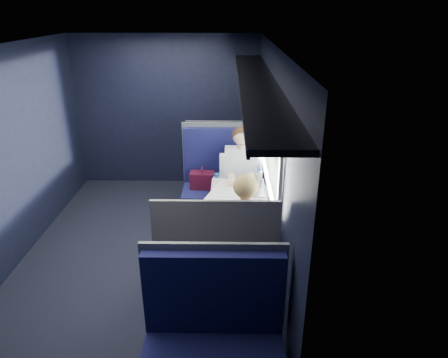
{
  "coord_description": "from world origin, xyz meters",
  "views": [
    {
      "loc": [
        0.95,
        -3.92,
        2.65
      ],
      "look_at": [
        0.9,
        0.0,
        0.95
      ],
      "focal_mm": 32.0,
      "sensor_mm": 36.0,
      "label": 1
    }
  ],
  "objects_px": {
    "seat_bay_near": "(220,189)",
    "laptop": "(264,187)",
    "table": "(236,203)",
    "seat_row_front": "(222,165)",
    "seat_row_back": "(214,349)",
    "woman": "(244,231)",
    "man": "(241,174)",
    "cup": "(259,177)",
    "bottle_small": "(260,177)",
    "seat_bay_far": "(217,270)"
  },
  "relations": [
    {
      "from": "laptop",
      "to": "woman",
      "type": "bearing_deg",
      "value": -106.42
    },
    {
      "from": "seat_row_back",
      "to": "seat_bay_near",
      "type": "bearing_deg",
      "value": 90.19
    },
    {
      "from": "seat_row_front",
      "to": "seat_row_back",
      "type": "bearing_deg",
      "value": -90.0
    },
    {
      "from": "table",
      "to": "seat_bay_far",
      "type": "height_order",
      "value": "seat_bay_far"
    },
    {
      "from": "table",
      "to": "seat_row_front",
      "type": "relative_size",
      "value": 0.86
    },
    {
      "from": "bottle_small",
      "to": "cup",
      "type": "relative_size",
      "value": 2.27
    },
    {
      "from": "seat_row_back",
      "to": "bottle_small",
      "type": "bearing_deg",
      "value": 77.89
    },
    {
      "from": "man",
      "to": "table",
      "type": "bearing_deg",
      "value": -95.52
    },
    {
      "from": "woman",
      "to": "laptop",
      "type": "height_order",
      "value": "woman"
    },
    {
      "from": "seat_row_front",
      "to": "bottle_small",
      "type": "relative_size",
      "value": 5.91
    },
    {
      "from": "seat_row_front",
      "to": "seat_row_back",
      "type": "distance_m",
      "value": 3.59
    },
    {
      "from": "bottle_small",
      "to": "seat_row_front",
      "type": "bearing_deg",
      "value": 107.84
    },
    {
      "from": "seat_bay_near",
      "to": "laptop",
      "type": "xyz_separation_m",
      "value": [
        0.5,
        -0.75,
        0.38
      ]
    },
    {
      "from": "woman",
      "to": "seat_row_front",
      "type": "bearing_deg",
      "value": 95.7
    },
    {
      "from": "seat_row_back",
      "to": "woman",
      "type": "xyz_separation_m",
      "value": [
        0.25,
        1.09,
        0.32
      ]
    },
    {
      "from": "seat_bay_near",
      "to": "man",
      "type": "bearing_deg",
      "value": -33.89
    },
    {
      "from": "woman",
      "to": "seat_bay_far",
      "type": "bearing_deg",
      "value": -146.18
    },
    {
      "from": "laptop",
      "to": "seat_bay_near",
      "type": "bearing_deg",
      "value": 124.06
    },
    {
      "from": "seat_row_back",
      "to": "cup",
      "type": "xyz_separation_m",
      "value": [
        0.46,
        2.24,
        0.37
      ]
    },
    {
      "from": "seat_bay_far",
      "to": "woman",
      "type": "height_order",
      "value": "woman"
    },
    {
      "from": "seat_row_front",
      "to": "man",
      "type": "height_order",
      "value": "man"
    },
    {
      "from": "bottle_small",
      "to": "laptop",
      "type": "bearing_deg",
      "value": -81.88
    },
    {
      "from": "seat_bay_far",
      "to": "laptop",
      "type": "height_order",
      "value": "seat_bay_far"
    },
    {
      "from": "seat_bay_far",
      "to": "bottle_small",
      "type": "distance_m",
      "value": 1.38
    },
    {
      "from": "woman",
      "to": "cup",
      "type": "height_order",
      "value": "woman"
    },
    {
      "from": "seat_bay_near",
      "to": "laptop",
      "type": "bearing_deg",
      "value": -55.94
    },
    {
      "from": "seat_row_front",
      "to": "man",
      "type": "xyz_separation_m",
      "value": [
        0.25,
        -1.1,
        0.31
      ]
    },
    {
      "from": "seat_bay_near",
      "to": "seat_bay_far",
      "type": "bearing_deg",
      "value": -89.71
    },
    {
      "from": "seat_bay_far",
      "to": "cup",
      "type": "xyz_separation_m",
      "value": [
        0.46,
        1.31,
        0.37
      ]
    },
    {
      "from": "woman",
      "to": "seat_row_back",
      "type": "bearing_deg",
      "value": -102.93
    },
    {
      "from": "seat_row_back",
      "to": "laptop",
      "type": "xyz_separation_m",
      "value": [
        0.5,
        1.92,
        0.39
      ]
    },
    {
      "from": "seat_bay_near",
      "to": "seat_bay_far",
      "type": "relative_size",
      "value": 1.0
    },
    {
      "from": "seat_bay_far",
      "to": "man",
      "type": "relative_size",
      "value": 0.95
    },
    {
      "from": "bottle_small",
      "to": "man",
      "type": "bearing_deg",
      "value": 122.04
    },
    {
      "from": "seat_row_back",
      "to": "bottle_small",
      "type": "height_order",
      "value": "seat_row_back"
    },
    {
      "from": "laptop",
      "to": "table",
      "type": "bearing_deg",
      "value": -158.03
    },
    {
      "from": "seat_row_front",
      "to": "bottle_small",
      "type": "distance_m",
      "value": 1.57
    },
    {
      "from": "man",
      "to": "seat_bay_far",
      "type": "bearing_deg",
      "value": -99.03
    },
    {
      "from": "laptop",
      "to": "cup",
      "type": "height_order",
      "value": "laptop"
    },
    {
      "from": "seat_row_front",
      "to": "man",
      "type": "bearing_deg",
      "value": -77.17
    },
    {
      "from": "seat_bay_far",
      "to": "cup",
      "type": "relative_size",
      "value": 14.54
    },
    {
      "from": "woman",
      "to": "seat_bay_near",
      "type": "bearing_deg",
      "value": 99.3
    },
    {
      "from": "seat_bay_near",
      "to": "cup",
      "type": "bearing_deg",
      "value": -42.74
    },
    {
      "from": "seat_bay_near",
      "to": "seat_row_back",
      "type": "height_order",
      "value": "seat_bay_near"
    },
    {
      "from": "table",
      "to": "seat_row_front",
      "type": "bearing_deg",
      "value": 95.8
    },
    {
      "from": "table",
      "to": "laptop",
      "type": "xyz_separation_m",
      "value": [
        0.31,
        0.13,
        0.14
      ]
    },
    {
      "from": "man",
      "to": "cup",
      "type": "xyz_separation_m",
      "value": [
        0.21,
        -0.26,
        0.06
      ]
    },
    {
      "from": "laptop",
      "to": "seat_bay_far",
      "type": "bearing_deg",
      "value": -116.34
    },
    {
      "from": "man",
      "to": "bottle_small",
      "type": "relative_size",
      "value": 6.73
    },
    {
      "from": "man",
      "to": "cup",
      "type": "bearing_deg",
      "value": -51.02
    }
  ]
}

